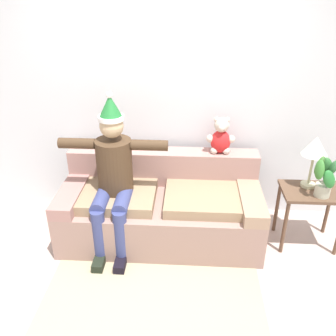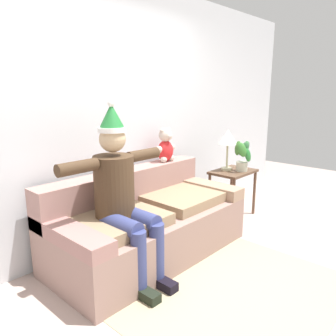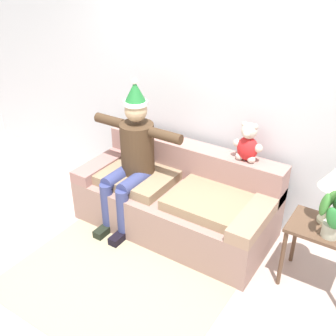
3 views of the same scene
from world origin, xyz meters
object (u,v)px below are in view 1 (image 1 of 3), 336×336
Objects in this scene: couch at (161,206)px; teddy_bear at (221,137)px; person_seated at (113,173)px; side_table at (311,200)px; potted_plant at (325,176)px; table_lamp at (315,148)px.

teddy_bear is at bearing 26.57° from couch.
side_table is (1.89, 0.09, -0.27)m from person_seated.
couch is 0.93m from teddy_bear.
potted_plant reaches higher than couch.
teddy_bear is (1.02, 0.45, 0.20)m from person_seated.
potted_plant is at bearing -26.78° from teddy_bear.
teddy_bear is at bearing 153.22° from potted_plant.
side_table is at bearing -71.69° from table_lamp.
person_seated is at bearing -177.24° from side_table.
table_lamp is (1.86, 0.17, 0.23)m from person_seated.
teddy_bear is at bearing 23.97° from person_seated.
person_seated reaches higher than potted_plant.
couch is 0.65m from person_seated.
teddy_bear is 1.06m from side_table.
person_seated is 1.88m from table_lamp.
table_lamp is (0.84, -0.28, 0.03)m from teddy_bear.
teddy_bear reaches higher than couch.
potted_plant is at bearing -69.76° from table_lamp.
person_seated is at bearing -156.03° from teddy_bear.
teddy_bear is (0.58, 0.29, 0.66)m from couch.
couch is at bearing 20.34° from person_seated.
side_table is at bearing 2.76° from person_seated.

